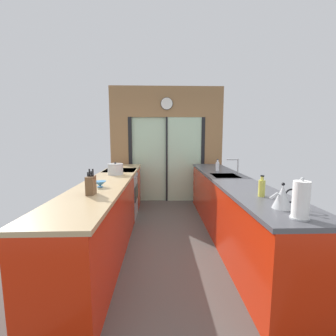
# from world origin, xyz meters

# --- Properties ---
(ground_plane) EXTENTS (5.04, 7.60, 0.02)m
(ground_plane) POSITION_xyz_m (0.00, 0.60, -0.01)
(ground_plane) COLOR #4C4742
(back_wall_unit) EXTENTS (2.64, 0.12, 2.70)m
(back_wall_unit) POSITION_xyz_m (0.00, 2.40, 1.52)
(back_wall_unit) COLOR olive
(back_wall_unit) RESTS_ON ground_plane
(left_counter_run) EXTENTS (0.62, 3.80, 0.92)m
(left_counter_run) POSITION_xyz_m (-0.91, 0.13, 0.47)
(left_counter_run) COLOR red
(left_counter_run) RESTS_ON ground_plane
(right_counter_run) EXTENTS (0.62, 3.80, 0.92)m
(right_counter_run) POSITION_xyz_m (0.91, 0.30, 0.46)
(right_counter_run) COLOR red
(right_counter_run) RESTS_ON ground_plane
(sink_faucet) EXTENTS (0.19, 0.02, 0.27)m
(sink_faucet) POSITION_xyz_m (1.06, 0.55, 1.10)
(sink_faucet) COLOR #B7BABC
(sink_faucet) RESTS_ON right_counter_run
(oven_range) EXTENTS (0.60, 0.60, 0.92)m
(oven_range) POSITION_xyz_m (-0.91, 1.25, 0.46)
(oven_range) COLOR #B7BABC
(oven_range) RESTS_ON ground_plane
(mixing_bowl) EXTENTS (0.15, 0.15, 0.07)m
(mixing_bowl) POSITION_xyz_m (-0.89, -0.26, 0.96)
(mixing_bowl) COLOR teal
(mixing_bowl) RESTS_ON left_counter_run
(knife_block) EXTENTS (0.08, 0.14, 0.27)m
(knife_block) POSITION_xyz_m (-0.89, -0.62, 1.02)
(knife_block) COLOR brown
(knife_block) RESTS_ON left_counter_run
(stock_pot) EXTENTS (0.25, 0.25, 0.21)m
(stock_pot) POSITION_xyz_m (-0.89, 0.71, 1.01)
(stock_pot) COLOR #B7BABC
(stock_pot) RESTS_ON left_counter_run
(kettle) EXTENTS (0.25, 0.16, 0.23)m
(kettle) POSITION_xyz_m (0.89, -1.17, 1.02)
(kettle) COLOR #B7BABC
(kettle) RESTS_ON right_counter_run
(soap_bottle_near) EXTENTS (0.07, 0.07, 0.22)m
(soap_bottle_near) POSITION_xyz_m (0.89, -0.77, 1.01)
(soap_bottle_near) COLOR #D1CC4C
(soap_bottle_near) RESTS_ON right_counter_run
(soap_bottle_far) EXTENTS (0.07, 0.07, 0.22)m
(soap_bottle_far) POSITION_xyz_m (0.89, 1.06, 1.01)
(soap_bottle_far) COLOR silver
(soap_bottle_far) RESTS_ON right_counter_run
(paper_towel_roll) EXTENTS (0.14, 0.14, 0.31)m
(paper_towel_roll) POSITION_xyz_m (0.89, -1.42, 1.06)
(paper_towel_roll) COLOR #B7BABC
(paper_towel_roll) RESTS_ON right_counter_run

